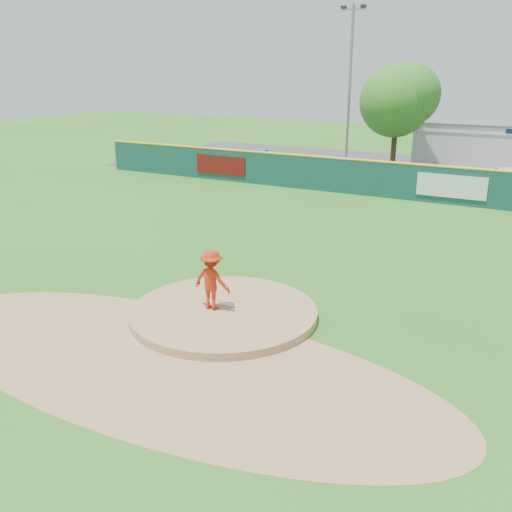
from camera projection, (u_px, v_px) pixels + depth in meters
The scene contains 11 objects.
ground at pixel (224, 317), 16.80m from camera, with size 120.00×120.00×0.00m, color #286B19.
pitchers_mound at pixel (224, 317), 16.80m from camera, with size 5.50×5.50×0.50m, color #9E774C.
pitching_rubber at pixel (229, 305), 16.97m from camera, with size 0.60×0.15×0.04m, color white.
infield_dirt_arc at pixel (161, 360), 14.30m from camera, with size 15.40×15.40×0.01m, color #9E774C.
parking_lot at pixel (428, 173), 39.33m from camera, with size 44.00×16.00×0.02m, color #38383A.
pitcher at pixel (212, 280), 16.48m from camera, with size 1.15×0.66×1.79m, color #B12A0F.
fence_banners at pixel (325, 175), 33.27m from camera, with size 17.92×0.04×1.20m.
playground_slide at pixel (260, 159), 40.84m from camera, with size 0.88×2.47×1.36m.
outfield_fence at pixel (394, 179), 31.48m from camera, with size 40.00×0.14×2.07m.
deciduous_tree at pixel (397, 106), 37.13m from camera, with size 5.60×5.60×7.36m.
light_pole_left at pixel (350, 81), 40.13m from camera, with size 1.75×0.25×11.00m.
Camera 1 is at (8.15, -13.07, 7.01)m, focal length 40.00 mm.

